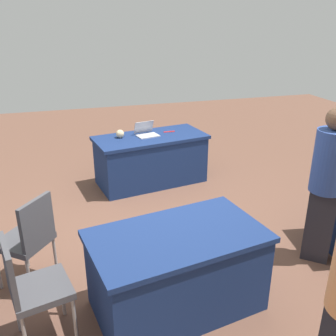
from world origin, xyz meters
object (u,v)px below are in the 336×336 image
(laptop_silver, at_px, (147,133))
(yarn_ball, at_px, (120,134))
(person_presenter, at_px, (327,180))
(chair_tucked_left, at_px, (29,236))
(chair_near_front, at_px, (30,285))
(table_foreground, at_px, (151,159))
(scissors_red, at_px, (169,132))
(table_mid_left, at_px, (177,271))

(laptop_silver, xyz_separation_m, yarn_ball, (0.41, -0.00, 0.02))
(yarn_ball, bearing_deg, person_presenter, 123.79)
(chair_tucked_left, bearing_deg, chair_near_front, -137.65)
(person_presenter, xyz_separation_m, yarn_ball, (1.70, -2.54, -0.11))
(chair_tucked_left, xyz_separation_m, laptop_silver, (-1.66, -2.12, 0.26))
(chair_tucked_left, bearing_deg, laptop_silver, 0.52)
(table_foreground, bearing_deg, person_presenter, 116.50)
(scissors_red, bearing_deg, yarn_ball, -173.89)
(table_foreground, bearing_deg, chair_near_front, 59.72)
(chair_near_front, xyz_separation_m, chair_tucked_left, (0.05, -0.77, -0.02))
(person_presenter, bearing_deg, table_foreground, 157.45)
(laptop_silver, height_order, scissors_red, laptop_silver)
(table_foreground, height_order, chair_near_front, chair_near_front)
(table_mid_left, bearing_deg, laptop_silver, -98.02)
(chair_near_front, relative_size, laptop_silver, 2.63)
(chair_tucked_left, distance_m, person_presenter, 3.01)
(chair_near_front, bearing_deg, yarn_ball, 143.96)
(person_presenter, xyz_separation_m, scissors_red, (0.90, -2.62, -0.17))
(table_mid_left, relative_size, yarn_ball, 13.15)
(table_foreground, relative_size, laptop_silver, 4.87)
(yarn_ball, bearing_deg, laptop_silver, 179.77)
(person_presenter, bearing_deg, laptop_silver, 157.86)
(table_foreground, distance_m, scissors_red, 0.53)
(laptop_silver, bearing_deg, chair_near_front, 48.51)
(table_mid_left, height_order, person_presenter, person_presenter)
(scissors_red, bearing_deg, laptop_silver, -167.64)
(laptop_silver, height_order, yarn_ball, laptop_silver)
(chair_near_front, distance_m, laptop_silver, 3.32)
(person_presenter, distance_m, yarn_ball, 3.06)
(table_mid_left, relative_size, laptop_silver, 4.38)
(table_foreground, height_order, laptop_silver, laptop_silver)
(table_mid_left, height_order, chair_tucked_left, chair_tucked_left)
(table_mid_left, relative_size, scissors_red, 9.06)
(laptop_silver, xyz_separation_m, scissors_red, (-0.39, -0.08, -0.04))
(table_mid_left, height_order, scissors_red, scissors_red)
(table_foreground, xyz_separation_m, chair_near_front, (1.66, 2.84, 0.18))
(table_mid_left, height_order, chair_near_front, chair_near_front)
(table_mid_left, distance_m, chair_tucked_left, 1.45)
(table_foreground, xyz_separation_m, chair_tucked_left, (1.71, 2.08, 0.16))
(person_presenter, height_order, yarn_ball, person_presenter)
(person_presenter, bearing_deg, table_mid_left, -129.71)
(table_mid_left, height_order, laptop_silver, laptop_silver)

